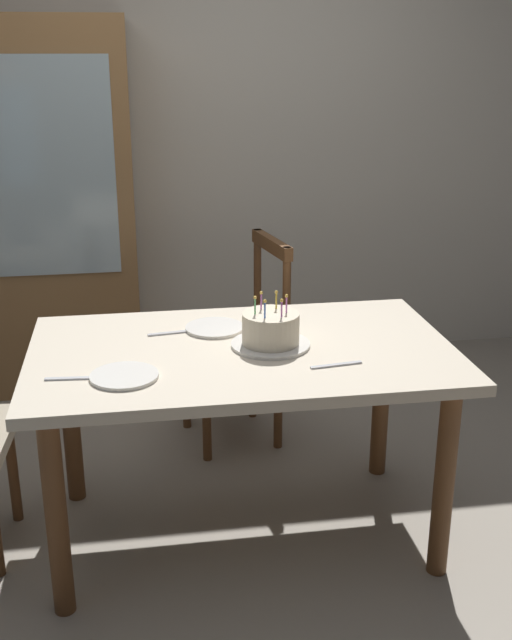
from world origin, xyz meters
name	(u,v)px	position (x,y,z in m)	size (l,w,h in m)	color
ground	(243,531)	(0.00, 0.00, 0.00)	(6.40, 6.40, 0.00)	#9E9384
back_wall	(194,134)	(0.00, 1.85, 1.30)	(6.40, 0.10, 2.60)	silver
dining_table	(242,374)	(0.00, 0.00, 0.66)	(1.48, 0.89, 0.75)	beige
birthday_cake	(271,331)	(0.10, 0.00, 0.81)	(0.28, 0.28, 0.19)	silver
plate_near_celebrant	(124,376)	(-0.41, -0.20, 0.76)	(0.22, 0.22, 0.01)	white
plate_far_side	(215,328)	(-0.07, 0.20, 0.76)	(0.22, 0.22, 0.01)	white
fork_near_celebrant	(73,378)	(-0.57, -0.19, 0.76)	(0.18, 0.02, 0.01)	silver
fork_far_side	(172,333)	(-0.23, 0.18, 0.76)	(0.18, 0.02, 0.01)	silver
fork_near_guest	(336,365)	(0.28, -0.21, 0.76)	(0.18, 0.02, 0.01)	silver
chair_spindle_back	(237,346)	(0.08, 0.77, 0.46)	(0.52, 0.52, 0.95)	brown
china_cabinet	(26,212)	(-0.89, 1.56, 0.95)	(1.10, 0.45, 1.90)	#9E7042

